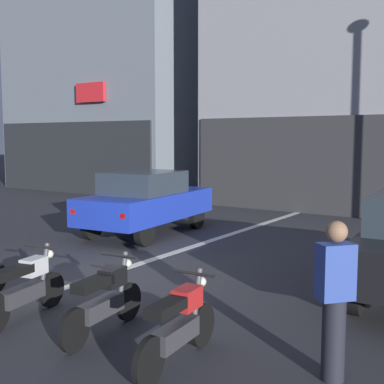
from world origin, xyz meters
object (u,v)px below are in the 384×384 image
Objects in this scene: car_blue_crossing_near at (146,200)px; motorcycle_black_row_right_mid at (104,299)px; person_by_motorcycles at (335,300)px; motorcycle_red_row_rightmost at (179,324)px; motorcycle_white_row_centre at (25,287)px.

motorcycle_black_row_right_mid is at bearing -55.67° from car_blue_crossing_near.
person_by_motorcycles reaches higher than car_blue_crossing_near.
motorcycle_black_row_right_mid is at bearing 172.22° from motorcycle_red_row_rightmost.
motorcycle_black_row_right_mid is 1.00× the size of person_by_motorcycles.
car_blue_crossing_near is at bearing 124.33° from motorcycle_black_row_right_mid.
person_by_motorcycles is (6.61, -5.15, -0.03)m from car_blue_crossing_near.
car_blue_crossing_near is 2.55× the size of motorcycle_black_row_right_mid.
motorcycle_black_row_right_mid is at bearing 9.18° from motorcycle_white_row_centre.
motorcycle_black_row_right_mid is 1.29m from motorcycle_red_row_rightmost.
motorcycle_red_row_rightmost is (5.08, -5.74, -0.43)m from car_blue_crossing_near.
car_blue_crossing_near is 2.55× the size of motorcycle_red_row_rightmost.
motorcycle_black_row_right_mid is (3.80, -5.56, -0.43)m from car_blue_crossing_near.
motorcycle_white_row_centre is at bearing -179.29° from motorcycle_red_row_rightmost.
car_blue_crossing_near is 6.75m from motorcycle_black_row_right_mid.
motorcycle_white_row_centre is at bearing -170.82° from motorcycle_black_row_right_mid.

